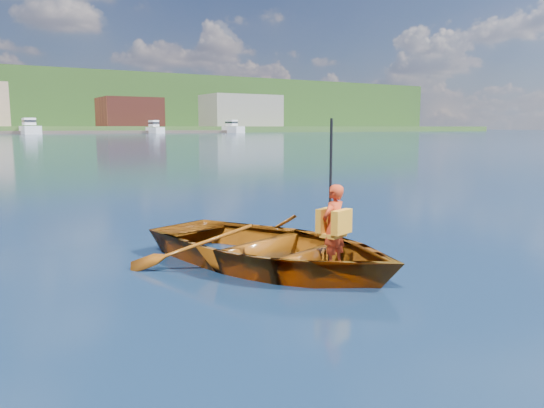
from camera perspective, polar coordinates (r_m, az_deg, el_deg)
ground at (r=6.72m, az=0.79°, el=-7.83°), size 600.00×600.00×0.00m
rowboat at (r=7.18m, az=-0.16°, el=-4.71°), size 3.92×4.58×0.80m
child_paddler at (r=6.70m, az=6.63°, el=-2.27°), size 0.45×0.43×1.87m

